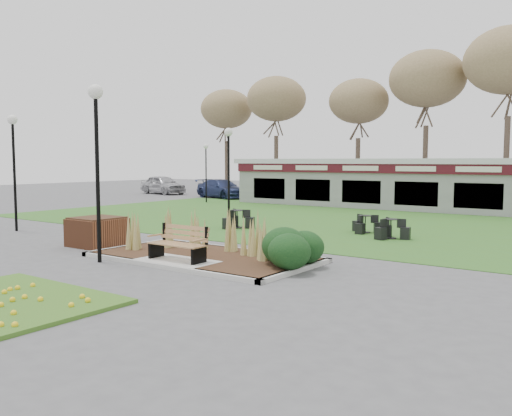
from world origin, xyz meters
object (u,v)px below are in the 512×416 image
Objects in this scene: lamp_post_mid_left at (13,147)px; lamp_post_near_left at (96,133)px; food_pavilion at (425,184)px; brick_planter at (97,231)px; park_bench at (179,243)px; lamp_post_far_left at (206,160)px; car_silver at (163,185)px; bistro_set_b at (391,232)px; car_blue at (222,189)px; bistro_set_a at (237,222)px; car_black at (322,189)px; bistro_set_d at (365,227)px; lamp_post_mid_right at (229,156)px.

lamp_post_near_left is at bearing -16.11° from lamp_post_mid_left.
food_pavilion is at bearing 84.48° from lamp_post_near_left.
park_bench is at bearing -9.69° from brick_planter.
lamp_post_far_left is 0.84× the size of car_silver.
bistro_set_b is at bearing -108.11° from car_silver.
food_pavilion is 5.12× the size of car_blue.
bistro_set_a is 18.23m from car_blue.
lamp_post_far_left is at bearing -139.26° from car_blue.
bistro_set_b is at bearing -110.18° from car_blue.
bistro_set_b is at bearing 44.63° from brick_planter.
car_black is at bearing 86.87° from lamp_post_mid_left.
bistro_set_b is 0.27× the size of car_blue.
lamp_post_mid_left is 3.63× the size of bistro_set_d.
bistro_set_b is (12.91, 6.54, -3.07)m from lamp_post_mid_left.
bistro_set_b is at bearing 70.47° from park_bench.
bistro_set_b is (7.18, 7.09, -0.22)m from brick_planter.
car_silver is at bearing 131.19° from brick_planter.
lamp_post_mid_left is 14.07m from bistro_set_d.
brick_planter is 10.09m from bistro_set_b.
lamp_post_mid_left reaches higher than car_silver.
lamp_post_mid_right is at bearing -105.69° from food_pavilion.
bistro_set_b is at bearing 6.97° from bistro_set_a.
bistro_set_d is at bearing 19.15° from bistro_set_a.
brick_planter is at bearing -103.06° from food_pavilion.
car_blue is at bearing 144.85° from bistro_set_b.
car_black is (-4.49, 23.28, 0.25)m from brick_planter.
car_blue is (-6.67, -3.28, -0.03)m from car_black.
bistro_set_a is (10.10, -9.68, -2.57)m from lamp_post_far_left.
lamp_post_far_left is 2.81× the size of bistro_set_a.
lamp_post_mid_right is 2.96× the size of bistro_set_a.
park_bench is at bearing -90.00° from food_pavilion.
lamp_post_mid_right is (-1.65, 7.74, -0.53)m from lamp_post_near_left.
lamp_post_far_left is at bearing 163.64° from car_black.
lamp_post_mid_left is at bearing -137.92° from car_silver.
bistro_set_d is (4.91, 1.70, -0.02)m from bistro_set_a.
brick_planter is 1.19× the size of bistro_set_d.
car_blue reaches higher than bistro_set_d.
car_black reaches higher than car_blue.
food_pavilion reaches higher than car_black.
bistro_set_b is 19.96m from car_black.
car_blue is at bearing 115.77° from lamp_post_far_left.
lamp_post_mid_right is 24.34m from car_silver.
park_bench is 10.57m from lamp_post_mid_left.
lamp_post_near_left reaches higher than lamp_post_far_left.
bistro_set_b is at bearing -28.51° from lamp_post_far_left.
lamp_post_near_left is at bearing -127.27° from car_silver.
bistro_set_a is 1.06× the size of bistro_set_b.
car_silver is at bearing 136.34° from park_bench.
lamp_post_near_left is at bearing -77.95° from lamp_post_mid_right.
bistro_set_d is (15.01, -7.98, -2.59)m from lamp_post_far_left.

